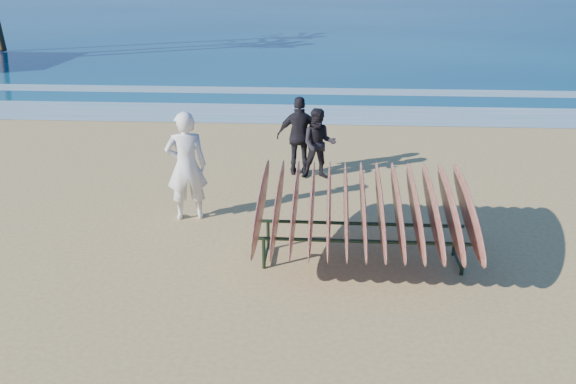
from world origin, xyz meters
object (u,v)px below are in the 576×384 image
at_px(person_dark_a, 319,144).
at_px(person_dark_b, 300,136).
at_px(person_white, 186,166).
at_px(surfboard_rack, 363,208).

xyz_separation_m(person_dark_a, person_dark_b, (-0.41, 0.26, 0.09)).
bearing_deg(person_dark_a, person_white, -136.77).
distance_m(person_white, person_dark_a, 3.27).
height_order(person_dark_a, person_dark_b, person_dark_b).
bearing_deg(person_dark_a, surfboard_rack, -81.09).
bearing_deg(person_dark_a, person_dark_b, 146.14).
height_order(surfboard_rack, person_white, person_white).
height_order(surfboard_rack, person_dark_a, person_dark_a).
relative_size(surfboard_rack, person_dark_a, 2.10).
bearing_deg(person_white, surfboard_rack, 138.71).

